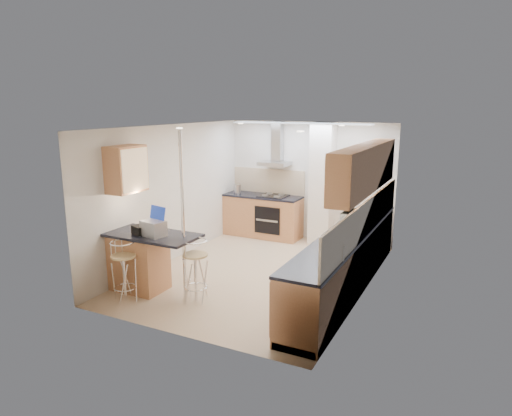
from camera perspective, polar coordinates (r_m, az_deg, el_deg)
The scene contains 16 objects.
ground at distance 7.95m, azimuth 0.48°, elevation -8.15°, with size 4.80×4.80×0.00m, color #D8B490.
room_shell at distance 7.75m, azimuth 3.88°, elevation 3.09°, with size 3.64×4.84×2.51m.
right_counter at distance 7.31m, azimuth 11.19°, elevation -6.50°, with size 0.63×4.40×0.92m.
back_counter at distance 10.02m, azimuth 0.85°, elevation -0.95°, with size 1.70×0.63×0.92m.
peninsula at distance 7.22m, azimuth -12.79°, elevation -6.70°, with size 1.47×0.72×0.94m.
microwave at distance 7.40m, azimuth 12.15°, elevation -1.47°, with size 0.49×0.33×0.27m, color silver.
laptop at distance 6.92m, azimuth -12.69°, elevation -2.51°, with size 0.34×0.25×0.23m, color #A6A8AE.
bag at distance 7.08m, azimuth -14.31°, elevation -2.67°, with size 0.24×0.17×0.13m, color black.
bar_stool_near at distance 7.03m, azimuth -16.15°, elevation -7.59°, with size 0.37×0.37×0.92m, color tan, non-canonical shape.
bar_stool_end at distance 6.79m, azimuth -7.56°, elevation -7.74°, with size 0.39×0.39×0.95m, color tan, non-canonical shape.
jar_a at distance 8.18m, azimuth 13.52°, elevation -0.50°, with size 0.12×0.12×0.19m, color beige.
jar_b at distance 8.22m, azimuth 12.98°, elevation -0.57°, with size 0.11×0.11×0.14m, color beige.
jar_c at distance 6.46m, azimuth 10.14°, elevation -3.91°, with size 0.14×0.14×0.18m, color #B0AA8D.
jar_d at distance 6.50m, azimuth 11.50°, elevation -4.11°, with size 0.10×0.10×0.13m, color silver.
bread_bin at distance 6.02m, azimuth 9.38°, elevation -5.00°, with size 0.31×0.39×0.21m, color beige.
kettle at distance 10.15m, azimuth -2.34°, elevation 2.45°, with size 0.16×0.16×0.20m, color #A7A9AC.
Camera 1 is at (3.24, -6.68, 2.85)m, focal length 32.00 mm.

